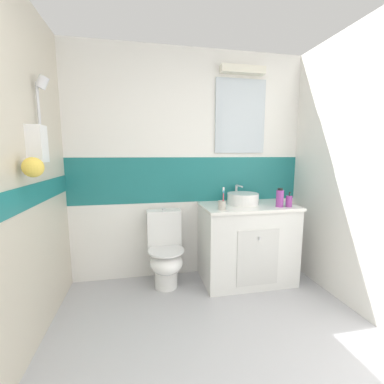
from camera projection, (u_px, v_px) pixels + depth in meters
name	position (u px, v px, depth m)	size (l,w,h in m)	color
ground_plane	(221.00, 348.00, 1.86)	(3.20, 3.48, 0.04)	#B2B2B7
wall_back_tiled	(190.00, 165.00, 2.89)	(3.20, 0.20, 2.50)	white
vanity_cabinet	(246.00, 243.00, 2.79)	(0.99, 0.60, 0.85)	silver
sink_basin	(243.00, 198.00, 2.75)	(0.34, 0.38, 0.19)	white
toilet	(165.00, 252.00, 2.67)	(0.37, 0.50, 0.80)	white
toothbrush_cup	(222.00, 204.00, 2.48)	(0.08, 0.08, 0.22)	#B2ADA3
soap_dispenser	(289.00, 201.00, 2.60)	(0.06, 0.06, 0.15)	#993F99
mouthwash_bottle	(280.00, 198.00, 2.60)	(0.08, 0.08, 0.19)	#993F99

